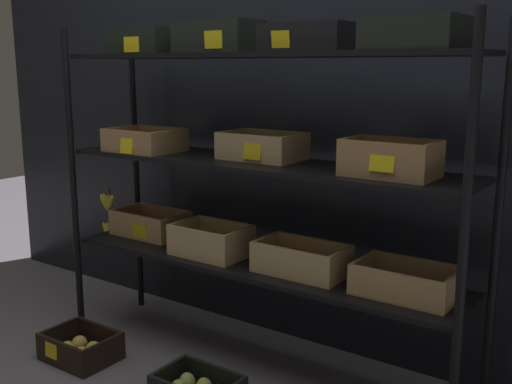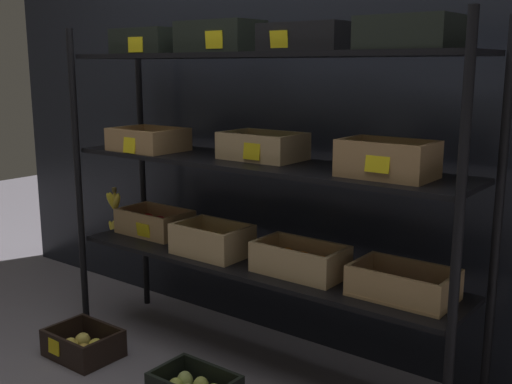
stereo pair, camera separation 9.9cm
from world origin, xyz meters
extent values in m
plane|color=slate|center=(0.00, 0.00, 0.00)|extent=(10.00, 10.00, 0.00)
cube|color=black|center=(0.00, 0.40, 1.35)|extent=(4.24, 0.12, 2.70)
cylinder|color=black|center=(-0.92, -0.20, 0.73)|extent=(0.03, 0.03, 1.46)
cylinder|color=black|center=(0.92, -0.20, 0.73)|extent=(0.03, 0.03, 1.46)
cylinder|color=black|center=(-0.92, 0.20, 0.73)|extent=(0.03, 0.03, 1.46)
cylinder|color=black|center=(0.92, 0.20, 0.73)|extent=(0.03, 0.03, 1.46)
cube|color=black|center=(0.00, 0.00, 0.47)|extent=(1.81, 0.38, 0.02)
cube|color=black|center=(0.00, 0.00, 0.90)|extent=(1.81, 0.38, 0.02)
cube|color=black|center=(0.00, 0.00, 1.34)|extent=(1.81, 0.38, 0.02)
cube|color=tan|center=(-0.67, 0.05, 0.48)|extent=(0.35, 0.22, 0.01)
cube|color=tan|center=(-0.67, -0.05, 0.54)|extent=(0.35, 0.02, 0.11)
cube|color=tan|center=(-0.67, 0.16, 0.54)|extent=(0.35, 0.02, 0.11)
cube|color=tan|center=(-0.84, 0.05, 0.54)|extent=(0.02, 0.19, 0.11)
cube|color=tan|center=(-0.50, 0.05, 0.54)|extent=(0.02, 0.19, 0.11)
sphere|color=red|center=(-0.76, 0.02, 0.52)|extent=(0.07, 0.07, 0.07)
sphere|color=red|center=(-0.67, 0.02, 0.52)|extent=(0.07, 0.07, 0.07)
sphere|color=red|center=(-0.59, 0.03, 0.52)|extent=(0.07, 0.07, 0.07)
sphere|color=red|center=(-0.76, 0.09, 0.52)|extent=(0.07, 0.07, 0.07)
sphere|color=red|center=(-0.67, 0.08, 0.52)|extent=(0.07, 0.07, 0.07)
sphere|color=red|center=(-0.59, 0.09, 0.52)|extent=(0.07, 0.07, 0.07)
cube|color=yellow|center=(-0.63, -0.06, 0.52)|extent=(0.09, 0.01, 0.07)
cube|color=tan|center=(-0.22, -0.03, 0.48)|extent=(0.33, 0.22, 0.01)
cube|color=tan|center=(-0.22, -0.13, 0.55)|extent=(0.33, 0.02, 0.12)
cube|color=tan|center=(-0.22, 0.08, 0.55)|extent=(0.33, 0.02, 0.12)
cube|color=tan|center=(-0.38, -0.03, 0.55)|extent=(0.02, 0.19, 0.12)
cube|color=tan|center=(-0.07, -0.03, 0.55)|extent=(0.02, 0.19, 0.12)
ellipsoid|color=yellow|center=(-0.30, -0.06, 0.53)|extent=(0.06, 0.06, 0.08)
ellipsoid|color=yellow|center=(-0.22, -0.06, 0.53)|extent=(0.06, 0.06, 0.08)
ellipsoid|color=yellow|center=(-0.14, -0.06, 0.53)|extent=(0.06, 0.06, 0.08)
ellipsoid|color=yellow|center=(-0.30, 0.00, 0.53)|extent=(0.06, 0.06, 0.08)
ellipsoid|color=yellow|center=(-0.22, 0.01, 0.53)|extent=(0.06, 0.06, 0.08)
ellipsoid|color=yellow|center=(-0.15, 0.01, 0.53)|extent=(0.06, 0.06, 0.08)
cube|color=tan|center=(0.23, -0.01, 0.48)|extent=(0.37, 0.21, 0.01)
cube|color=tan|center=(0.23, -0.10, 0.54)|extent=(0.37, 0.02, 0.11)
cube|color=tan|center=(0.23, 0.08, 0.54)|extent=(0.37, 0.02, 0.11)
cube|color=tan|center=(0.05, -0.01, 0.54)|extent=(0.02, 0.17, 0.11)
cube|color=tan|center=(0.41, -0.01, 0.54)|extent=(0.02, 0.17, 0.11)
sphere|color=orange|center=(0.14, -0.04, 0.52)|extent=(0.07, 0.07, 0.07)
sphere|color=orange|center=(0.23, -0.03, 0.52)|extent=(0.07, 0.07, 0.07)
sphere|color=orange|center=(0.31, -0.03, 0.52)|extent=(0.07, 0.07, 0.07)
sphere|color=orange|center=(0.15, 0.02, 0.52)|extent=(0.07, 0.07, 0.07)
sphere|color=orange|center=(0.23, 0.01, 0.52)|extent=(0.07, 0.07, 0.07)
sphere|color=orange|center=(0.31, 0.01, 0.52)|extent=(0.07, 0.07, 0.07)
cube|color=tan|center=(0.67, 0.00, 0.48)|extent=(0.36, 0.22, 0.01)
cube|color=tan|center=(0.67, -0.10, 0.54)|extent=(0.36, 0.02, 0.10)
cube|color=tan|center=(0.67, 0.11, 0.54)|extent=(0.36, 0.02, 0.10)
cube|color=tan|center=(0.49, 0.00, 0.54)|extent=(0.02, 0.19, 0.10)
cube|color=tan|center=(0.84, 0.00, 0.54)|extent=(0.02, 0.19, 0.10)
sphere|color=#5B1748|center=(0.55, -0.04, 0.51)|extent=(0.05, 0.05, 0.05)
sphere|color=#671A46|center=(0.61, -0.04, 0.51)|extent=(0.05, 0.05, 0.05)
sphere|color=#6B2745|center=(0.67, -0.04, 0.51)|extent=(0.05, 0.05, 0.05)
sphere|color=#562557|center=(0.72, -0.04, 0.51)|extent=(0.05, 0.05, 0.05)
sphere|color=#562C57|center=(0.78, -0.03, 0.51)|extent=(0.05, 0.05, 0.05)
sphere|color=#6A1C5A|center=(0.55, 0.04, 0.51)|extent=(0.05, 0.05, 0.05)
sphere|color=#6C1856|center=(0.61, 0.04, 0.51)|extent=(0.05, 0.05, 0.05)
sphere|color=#552E55|center=(0.66, 0.04, 0.51)|extent=(0.05, 0.05, 0.05)
sphere|color=#5C1A46|center=(0.72, 0.04, 0.51)|extent=(0.05, 0.05, 0.05)
sphere|color=#652048|center=(0.78, 0.04, 0.51)|extent=(0.05, 0.05, 0.05)
cube|color=#A87F51|center=(-0.59, -0.05, 0.92)|extent=(0.32, 0.25, 0.01)
cube|color=#A87F51|center=(-0.59, -0.16, 0.97)|extent=(0.32, 0.02, 0.09)
cube|color=#A87F51|center=(-0.59, 0.07, 0.97)|extent=(0.32, 0.02, 0.09)
cube|color=#A87F51|center=(-0.74, -0.05, 0.97)|extent=(0.02, 0.21, 0.09)
cube|color=#A87F51|center=(-0.44, -0.05, 0.97)|extent=(0.02, 0.21, 0.09)
sphere|color=gold|center=(-0.64, -0.08, 0.96)|extent=(0.07, 0.07, 0.07)
sphere|color=yellow|center=(-0.54, -0.08, 0.96)|extent=(0.07, 0.07, 0.07)
sphere|color=gold|center=(-0.65, -0.01, 0.96)|extent=(0.07, 0.07, 0.07)
sphere|color=#D1B154|center=(-0.53, -0.02, 0.96)|extent=(0.07, 0.07, 0.07)
cube|color=yellow|center=(-0.58, -0.17, 0.95)|extent=(0.07, 0.01, 0.07)
cube|color=tan|center=(-0.01, 0.06, 0.92)|extent=(0.33, 0.22, 0.01)
cube|color=tan|center=(-0.01, -0.05, 0.97)|extent=(0.33, 0.02, 0.10)
cube|color=tan|center=(-0.01, 0.16, 0.97)|extent=(0.33, 0.02, 0.10)
cube|color=tan|center=(-0.17, 0.06, 0.97)|extent=(0.02, 0.19, 0.10)
cube|color=tan|center=(0.15, 0.06, 0.97)|extent=(0.02, 0.19, 0.10)
sphere|color=#8BB845|center=(-0.08, 0.02, 0.96)|extent=(0.07, 0.07, 0.07)
sphere|color=#96BD37|center=(-0.01, 0.03, 0.96)|extent=(0.07, 0.07, 0.07)
sphere|color=#8CC03E|center=(0.07, 0.03, 0.96)|extent=(0.07, 0.07, 0.07)
sphere|color=#92C13F|center=(-0.08, 0.09, 0.96)|extent=(0.07, 0.07, 0.07)
sphere|color=#80C638|center=(-0.01, 0.08, 0.96)|extent=(0.07, 0.07, 0.07)
sphere|color=#8ABE41|center=(0.07, 0.09, 0.96)|extent=(0.07, 0.07, 0.07)
cube|color=yellow|center=(0.02, -0.06, 0.96)|extent=(0.08, 0.01, 0.07)
cube|color=#A87F51|center=(0.59, -0.02, 0.92)|extent=(0.32, 0.20, 0.01)
cube|color=#A87F51|center=(0.59, -0.11, 0.98)|extent=(0.32, 0.02, 0.12)
cube|color=#A87F51|center=(0.59, 0.08, 0.98)|extent=(0.32, 0.02, 0.12)
cube|color=#A87F51|center=(0.44, -0.02, 0.98)|extent=(0.02, 0.17, 0.12)
cube|color=#A87F51|center=(0.74, -0.02, 0.98)|extent=(0.02, 0.17, 0.12)
ellipsoid|color=#A9C05F|center=(0.51, -0.05, 0.97)|extent=(0.07, 0.07, 0.09)
ellipsoid|color=tan|center=(0.59, -0.05, 0.97)|extent=(0.07, 0.07, 0.09)
ellipsoid|color=tan|center=(0.66, -0.04, 0.97)|extent=(0.07, 0.07, 0.09)
ellipsoid|color=#AEAD4F|center=(0.52, 0.01, 0.97)|extent=(0.07, 0.07, 0.09)
ellipsoid|color=#A7B551|center=(0.59, 0.01, 0.97)|extent=(0.07, 0.07, 0.09)
ellipsoid|color=#AABB5C|center=(0.67, 0.01, 0.97)|extent=(0.07, 0.07, 0.09)
cube|color=yellow|center=(0.60, -0.12, 0.97)|extent=(0.09, 0.01, 0.06)
cube|color=black|center=(-0.67, 0.05, 1.35)|extent=(0.34, 0.21, 0.01)
cube|color=black|center=(-0.67, -0.04, 1.41)|extent=(0.34, 0.02, 0.11)
cube|color=black|center=(-0.67, 0.15, 1.41)|extent=(0.34, 0.02, 0.11)
cube|color=black|center=(-0.83, 0.05, 1.41)|extent=(0.02, 0.18, 0.11)
cube|color=black|center=(-0.51, 0.05, 1.41)|extent=(0.02, 0.18, 0.11)
ellipsoid|color=brown|center=(-0.76, 0.02, 1.39)|extent=(0.05, 0.05, 0.07)
ellipsoid|color=brown|center=(-0.70, 0.02, 1.39)|extent=(0.05, 0.05, 0.07)
ellipsoid|color=brown|center=(-0.63, 0.02, 1.39)|extent=(0.05, 0.05, 0.07)
ellipsoid|color=brown|center=(-0.57, 0.02, 1.39)|extent=(0.05, 0.05, 0.07)
ellipsoid|color=brown|center=(-0.76, 0.08, 1.39)|extent=(0.05, 0.05, 0.07)
ellipsoid|color=brown|center=(-0.70, 0.08, 1.39)|extent=(0.05, 0.05, 0.07)
ellipsoid|color=brown|center=(-0.64, 0.08, 1.39)|extent=(0.05, 0.05, 0.07)
ellipsoid|color=brown|center=(-0.58, 0.08, 1.39)|extent=(0.05, 0.05, 0.07)
cube|color=yellow|center=(-0.65, -0.05, 1.39)|extent=(0.09, 0.01, 0.07)
cube|color=black|center=(-0.23, 0.05, 1.35)|extent=(0.36, 0.21, 0.01)
cube|color=black|center=(-0.23, -0.05, 1.42)|extent=(0.36, 0.02, 0.12)
cube|color=black|center=(-0.23, 0.14, 1.42)|extent=(0.36, 0.02, 0.12)
cube|color=black|center=(-0.40, 0.05, 1.42)|extent=(0.02, 0.17, 0.12)
cube|color=black|center=(-0.06, 0.05, 1.42)|extent=(0.02, 0.17, 0.12)
sphere|color=orange|center=(-0.33, 0.02, 1.39)|extent=(0.06, 0.06, 0.06)
sphere|color=orange|center=(-0.26, 0.02, 1.39)|extent=(0.06, 0.06, 0.06)
sphere|color=orange|center=(-0.20, 0.02, 1.39)|extent=(0.06, 0.06, 0.06)
sphere|color=orange|center=(-0.13, 0.02, 1.39)|extent=(0.06, 0.06, 0.06)
sphere|color=orange|center=(-0.33, 0.08, 1.39)|extent=(0.06, 0.06, 0.06)
sphere|color=orange|center=(-0.26, 0.08, 1.39)|extent=(0.06, 0.06, 0.06)
sphere|color=orange|center=(-0.20, 0.08, 1.39)|extent=(0.06, 0.06, 0.06)
sphere|color=orange|center=(-0.12, 0.08, 1.39)|extent=(0.06, 0.06, 0.06)
cube|color=yellow|center=(-0.17, -0.06, 1.40)|extent=(0.09, 0.01, 0.07)
cube|color=black|center=(0.22, 0.03, 1.35)|extent=(0.35, 0.20, 0.01)
cube|color=black|center=(0.22, -0.06, 1.41)|extent=(0.35, 0.02, 0.09)
cube|color=black|center=(0.22, 0.12, 1.41)|extent=(0.35, 0.02, 0.09)
cube|color=black|center=(0.06, 0.03, 1.41)|extent=(0.02, 0.17, 0.09)
cube|color=black|center=(0.39, 0.03, 1.41)|extent=(0.02, 0.17, 0.09)
sphere|color=red|center=(0.14, 0.00, 1.39)|extent=(0.07, 0.07, 0.07)
sphere|color=red|center=(0.22, 0.00, 1.39)|extent=(0.07, 0.07, 0.07)
sphere|color=red|center=(0.31, 0.00, 1.39)|extent=(0.07, 0.07, 0.07)
sphere|color=red|center=(0.14, 0.05, 1.39)|extent=(0.07, 0.07, 0.07)
sphere|color=red|center=(0.22, 0.05, 1.39)|extent=(0.07, 0.07, 0.07)
sphere|color=red|center=(0.30, 0.05, 1.39)|extent=(0.07, 0.07, 0.07)
cube|color=yellow|center=(0.16, -0.07, 1.39)|extent=(0.08, 0.01, 0.06)
cube|color=black|center=(0.67, -0.05, 1.35)|extent=(0.31, 0.24, 0.01)
cube|color=black|center=(0.67, -0.17, 1.41)|extent=(0.31, 0.02, 0.09)
cube|color=black|center=(0.67, 0.06, 1.41)|extent=(0.31, 0.02, 0.09)
cube|color=black|center=(0.53, -0.05, 1.41)|extent=(0.02, 0.21, 0.09)
cube|color=black|center=(0.82, -0.05, 1.41)|extent=(0.02, 0.21, 0.09)
ellipsoid|color=yellow|center=(0.60, -0.10, 1.40)|extent=(0.06, 0.06, 0.08)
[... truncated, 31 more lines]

